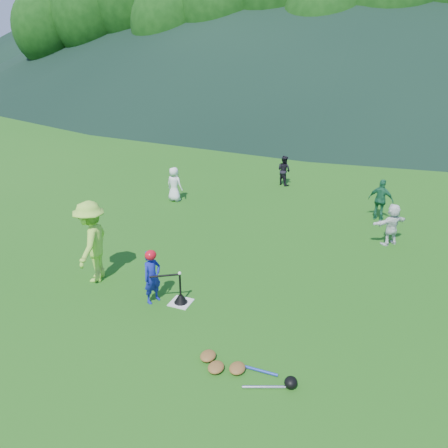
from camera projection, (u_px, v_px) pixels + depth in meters
name	position (u px, v px, depth m)	size (l,w,h in m)	color
ground	(181.00, 303.00, 9.54)	(120.00, 120.00, 0.00)	#1E6016
home_plate	(181.00, 302.00, 9.53)	(0.45, 0.45, 0.02)	silver
baseball	(180.00, 273.00, 9.25)	(0.08, 0.08, 0.08)	white
batter_child	(152.00, 277.00, 9.38)	(0.44, 0.29, 1.21)	#16219C
adult_coach	(92.00, 242.00, 10.12)	(1.27, 0.73, 1.97)	#A5EA45
fielder_a	(174.00, 184.00, 15.42)	(0.60, 0.39, 1.22)	white
fielder_b	(284.00, 170.00, 17.16)	(0.57, 0.44, 1.17)	black
fielder_c	(381.00, 200.00, 13.74)	(0.78, 0.32, 1.33)	#1F6944
fielder_d	(392.00, 224.00, 12.08)	(1.11, 0.35, 1.20)	white
batting_tee	(181.00, 298.00, 9.49)	(0.30, 0.30, 0.68)	black
batter_gear	(152.00, 257.00, 9.18)	(0.70, 0.34, 0.57)	red
equipment_pile	(237.00, 368.00, 7.53)	(1.80, 0.65, 0.19)	olive
outfield_fence	(350.00, 106.00, 33.18)	(70.07, 0.08, 1.33)	gray
tree_line	(373.00, 2.00, 35.18)	(70.04, 11.40, 14.82)	#382314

